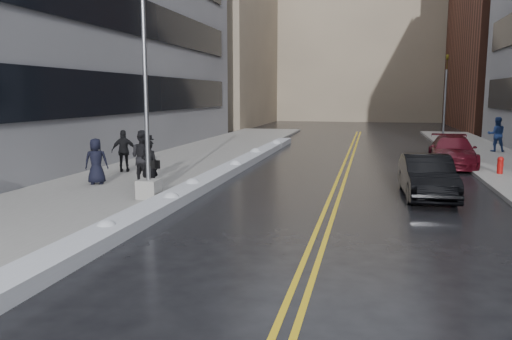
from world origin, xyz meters
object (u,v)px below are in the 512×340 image
Objects in this scene: pedestrian_b at (143,157)px; car_black at (427,177)px; traffic_signal at (445,95)px; pedestrian_east at (496,134)px; lamppost at (147,124)px; car_maroon at (452,151)px; pedestrian_fedora at (150,166)px; pedestrian_c at (96,161)px; pedestrian_d at (124,151)px; fire_hydrant at (500,164)px.

car_black is (10.12, 0.58, -0.44)m from pedestrian_b.
traffic_signal is 2.97× the size of pedestrian_east.
lamppost reaches higher than car_maroon.
traffic_signal is 2.97× the size of pedestrian_b.
pedestrian_east reaches higher than pedestrian_fedora.
pedestrian_east reaches higher than pedestrian_c.
lamppost is at bearing 103.57° from pedestrian_d.
lamppost is at bearing -131.41° from car_maroon.
pedestrian_east is at bearing -66.09° from traffic_signal.
car_black is (11.83, 0.96, -0.29)m from pedestrian_c.
pedestrian_fedora is 0.98× the size of pedestrian_d.
traffic_signal is 24.36m from pedestrian_fedora.
lamppost is at bearing 122.10° from pedestrian_fedora.
pedestrian_d is 12.43m from car_black.
pedestrian_fedora reaches higher than fire_hydrant.
pedestrian_fedora is 21.46m from pedestrian_east.
pedestrian_c is 11.87m from car_black.
pedestrian_d is (-2.96, 3.80, 0.01)m from pedestrian_fedora.
pedestrian_fedora reaches higher than car_maroon.
pedestrian_b is at bearing 169.33° from pedestrian_c.
lamppost is at bearing 51.02° from pedestrian_east.
fire_hydrant is 14.30m from traffic_signal.
traffic_signal is at bearing -149.63° from pedestrian_c.
pedestrian_d is 15.44m from car_maroon.
fire_hydrant is at bearing -59.35° from car_maroon.
pedestrian_d is at bearing -43.17° from pedestrian_fedora.
lamppost is 9.47m from car_black.
fire_hydrant is 16.03m from pedestrian_d.
pedestrian_b is at bearing -46.74° from pedestrian_fedora.
lamppost is 6.15m from pedestrian_d.
pedestrian_b is 1.12× the size of pedestrian_d.
lamppost is 3.77× the size of pedestrian_b.
pedestrian_c is (-14.79, -20.09, -2.39)m from traffic_signal.
pedestrian_east is at bearing 78.70° from fire_hydrant.
traffic_signal is at bearing -65.24° from pedestrian_east.
fire_hydrant is at bearing 33.04° from lamppost.
lamppost is 4.43× the size of pedestrian_c.
car_black is at bearing -160.16° from pedestrian_fedora.
car_maroon is (10.80, 10.90, -1.80)m from lamppost.
fire_hydrant is at bearing -144.49° from pedestrian_b.
car_black is at bearing 70.34° from pedestrian_east.
lamppost reaches higher than fire_hydrant.
pedestrian_c reaches higher than car_maroon.
fire_hydrant is at bearing 79.55° from pedestrian_east.
lamppost is at bearing -164.56° from car_black.
pedestrian_c is (-2.99, 1.91, -1.52)m from lamppost.
car_black is (-2.96, -19.13, -2.68)m from traffic_signal.
pedestrian_fedora is at bearing 113.12° from lamppost.
pedestrian_d is (-15.22, -17.11, -2.35)m from traffic_signal.
car_black reaches higher than fire_hydrant.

